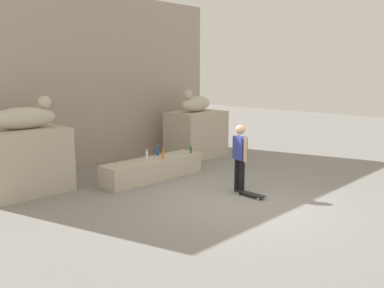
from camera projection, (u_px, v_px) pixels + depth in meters
ground_plane at (235, 202)px, 9.16m from camera, size 40.00×40.00×0.00m
facade_wall at (92, 80)px, 12.69m from camera, size 9.25×0.60×5.33m
pedestal_left at (26, 161)px, 9.77m from camera, size 1.88×1.35×1.58m
pedestal_right at (196, 134)px, 13.95m from camera, size 1.88×1.35×1.58m
statue_reclining_left at (24, 117)px, 9.60m from camera, size 1.62×0.62×0.78m
statue_reclining_right at (196, 103)px, 13.73m from camera, size 1.68×0.90×0.78m
ledge_block at (153, 169)px, 11.10m from camera, size 3.06×0.74×0.57m
skater at (240, 155)px, 9.82m from camera, size 0.30×0.52×1.67m
skateboard at (250, 194)px, 9.57m from camera, size 0.21×0.80×0.08m
bottle_blue at (158, 151)px, 11.44m from camera, size 0.07×0.07×0.32m
bottle_orange at (163, 155)px, 11.00m from camera, size 0.07×0.07×0.29m
bottle_clear at (147, 155)px, 10.94m from camera, size 0.07×0.07×0.30m
bottle_green at (191, 150)px, 11.79m from camera, size 0.06×0.06×0.26m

